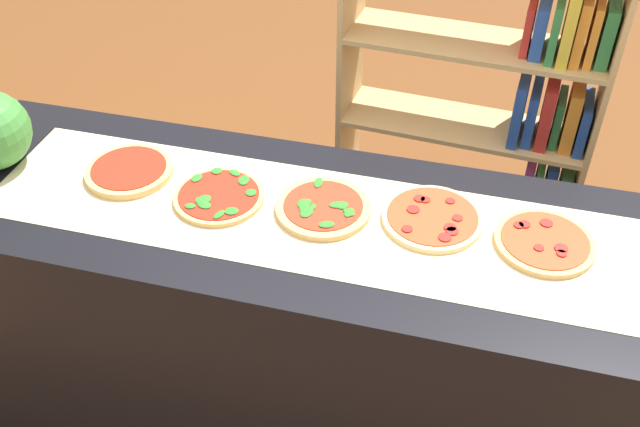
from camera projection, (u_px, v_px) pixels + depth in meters
The scene contains 9 objects.
ground_plane at pixel (320, 414), 2.58m from camera, with size 12.00×12.00×0.00m, color brown.
counter at pixel (320, 329), 2.28m from camera, with size 2.35×0.70×0.93m, color black.
parchment_paper at pixel (320, 219), 1.98m from camera, with size 1.91×0.45×0.00m, color beige.
pizza_plain_0 at pixel (129, 171), 2.13m from camera, with size 0.26×0.26×0.02m.
pizza_spinach_1 at pixel (219, 196), 2.04m from camera, with size 0.26×0.26×0.02m.
pizza_spinach_2 at pixel (323, 208), 2.00m from camera, with size 0.27×0.27×0.03m.
pizza_pepperoni_3 at pixel (432, 218), 1.96m from camera, with size 0.28×0.28×0.02m.
pizza_pepperoni_4 at pixel (545, 242), 1.89m from camera, with size 0.27×0.27×0.02m.
bookshelf at pixel (502, 132), 2.73m from camera, with size 0.97×0.37×1.40m.
Camera 1 is at (0.38, -1.46, 2.21)m, focal length 39.99 mm.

